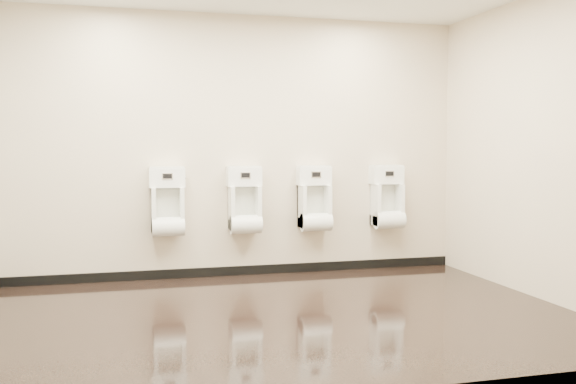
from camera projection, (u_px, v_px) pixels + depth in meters
name	position (u px, v px, depth m)	size (l,w,h in m)	color
ground	(275.00, 316.00, 5.29)	(5.00, 3.50, 0.00)	black
back_wall	(236.00, 146.00, 6.88)	(5.00, 0.02, 2.80)	beige
front_wall	(349.00, 146.00, 3.51)	(5.00, 0.02, 2.80)	beige
right_wall	(541.00, 146.00, 5.83)	(0.02, 3.50, 2.80)	beige
skirting_back	(237.00, 271.00, 6.96)	(5.00, 0.02, 0.10)	black
urinal_0	(167.00, 207.00, 6.62)	(0.38, 0.28, 0.70)	white
urinal_1	(245.00, 205.00, 6.82)	(0.38, 0.28, 0.70)	white
urinal_2	(315.00, 203.00, 7.02)	(0.38, 0.28, 0.70)	white
urinal_3	(387.00, 202.00, 7.24)	(0.38, 0.28, 0.70)	white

